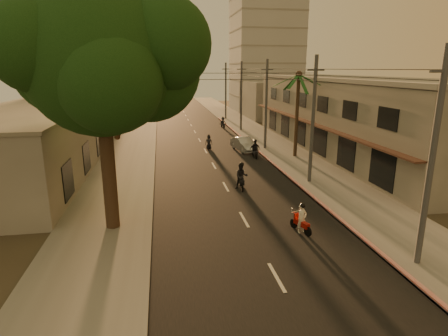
{
  "coord_description": "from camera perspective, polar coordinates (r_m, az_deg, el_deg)",
  "views": [
    {
      "loc": [
        -4.28,
        -16.79,
        8.1
      ],
      "look_at": [
        -0.28,
        7.07,
        1.64
      ],
      "focal_mm": 30.0,
      "sensor_mm": 36.0,
      "label": 1
    }
  ],
  "objects": [
    {
      "name": "parked_car",
      "position": [
        37.93,
        3.03,
        3.65
      ],
      "size": [
        2.9,
        4.67,
        1.37
      ],
      "primitive_type": "imported",
      "rotation": [
        0.0,
        0.0,
        0.18
      ],
      "color": "#A2A5AA",
      "rests_on": "ground"
    },
    {
      "name": "sidewalk_left",
      "position": [
        37.8,
        -14.19,
        2.2
      ],
      "size": [
        5.0,
        140.0,
        0.12
      ],
      "primitive_type": "cube",
      "color": "slate",
      "rests_on": "ground"
    },
    {
      "name": "scooter_red",
      "position": [
        19.49,
        11.75,
        -7.67
      ],
      "size": [
        0.85,
        1.57,
        1.59
      ],
      "rotation": [
        0.0,
        0.0,
        0.32
      ],
      "color": "black",
      "rests_on": "ground"
    },
    {
      "name": "scooter_far_a",
      "position": [
        38.55,
        -2.33,
        3.87
      ],
      "size": [
        0.85,
        1.59,
        1.56
      ],
      "rotation": [
        0.0,
        0.0,
        -0.14
      ],
      "color": "black",
      "rests_on": "ground"
    },
    {
      "name": "broadleaf_tree",
      "position": [
        19.09,
        -17.17,
        15.44
      ],
      "size": [
        9.6,
        8.7,
        12.1
      ],
      "color": "black",
      "rests_on": "ground"
    },
    {
      "name": "scooter_mid_a",
      "position": [
        25.81,
        2.67,
        -1.35
      ],
      "size": [
        1.02,
        1.94,
        1.91
      ],
      "rotation": [
        0.0,
        0.0,
        -0.11
      ],
      "color": "black",
      "rests_on": "ground"
    },
    {
      "name": "filler_left_far",
      "position": [
        69.63,
        -17.83,
        10.45
      ],
      "size": [
        8.0,
        14.0,
        7.0
      ],
      "primitive_type": "cube",
      "color": "gray",
      "rests_on": "ground"
    },
    {
      "name": "palm_tree",
      "position": [
        35.03,
        11.3,
        13.11
      ],
      "size": [
        5.0,
        5.0,
        8.2
      ],
      "color": "black",
      "rests_on": "ground"
    },
    {
      "name": "scooter_mid_b",
      "position": [
        34.95,
        4.74,
        2.81
      ],
      "size": [
        0.99,
        1.79,
        1.76
      ],
      "rotation": [
        0.0,
        0.0,
        -0.02
      ],
      "color": "black",
      "rests_on": "ground"
    },
    {
      "name": "road",
      "position": [
        37.92,
        -2.82,
        2.6
      ],
      "size": [
        10.0,
        140.0,
        0.02
      ],
      "primitive_type": "cube",
      "color": "black",
      "rests_on": "ground"
    },
    {
      "name": "utility_poles",
      "position": [
        38.29,
        6.53,
        12.51
      ],
      "size": [
        1.2,
        48.26,
        9.0
      ],
      "color": "#38383A",
      "rests_on": "ground"
    },
    {
      "name": "shophouse_row",
      "position": [
        39.53,
        18.19,
        7.74
      ],
      "size": [
        8.8,
        34.2,
        7.3
      ],
      "color": "gray",
      "rests_on": "ground"
    },
    {
      "name": "ground",
      "position": [
        19.13,
        4.4,
        -10.15
      ],
      "size": [
        160.0,
        160.0,
        0.0
      ],
      "primitive_type": "plane",
      "color": "#383023",
      "rests_on": "ground"
    },
    {
      "name": "distant_tower",
      "position": [
        75.8,
        6.39,
        19.32
      ],
      "size": [
        12.1,
        12.1,
        28.0
      ],
      "color": "#B7B5B2",
      "rests_on": "ground"
    },
    {
      "name": "filler_right",
      "position": [
        64.64,
        7.05,
        10.3
      ],
      "size": [
        8.0,
        14.0,
        6.0
      ],
      "primitive_type": "cube",
      "color": "gray",
      "rests_on": "ground"
    },
    {
      "name": "filler_left_near",
      "position": [
        52.05,
        -20.4,
        7.51
      ],
      "size": [
        8.0,
        14.0,
        4.4
      ],
      "primitive_type": "cube",
      "color": "gray",
      "rests_on": "ground"
    },
    {
      "name": "scooter_far_b",
      "position": [
        52.67,
        -0.16,
        6.9
      ],
      "size": [
        1.13,
        1.62,
        1.59
      ],
      "rotation": [
        0.0,
        0.0,
        0.14
      ],
      "color": "black",
      "rests_on": "ground"
    },
    {
      "name": "curb_stripe",
      "position": [
        34.1,
        6.72,
        1.27
      ],
      "size": [
        0.2,
        60.0,
        0.2
      ],
      "primitive_type": "cube",
      "color": "red",
      "rests_on": "ground"
    },
    {
      "name": "sidewalk_right",
      "position": [
        39.46,
        8.07,
        3.04
      ],
      "size": [
        5.0,
        140.0,
        0.12
      ],
      "primitive_type": "cube",
      "color": "slate",
      "rests_on": "ground"
    },
    {
      "name": "left_building",
      "position": [
        32.75,
        -26.65,
        3.68
      ],
      "size": [
        8.2,
        24.2,
        5.2
      ],
      "color": "gray",
      "rests_on": "ground"
    }
  ]
}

